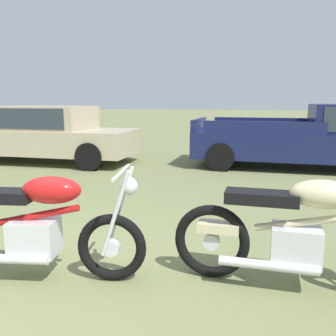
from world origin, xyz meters
TOP-DOWN VIEW (x-y plane):
  - ground_plane at (0.00, 0.00)m, footprint 120.00×120.00m
  - motorcycle_red at (0.02, -0.01)m, footprint 2.03×0.68m
  - motorcycle_cream at (2.27, 0.24)m, footprint 2.05×0.64m
  - car_beige at (-3.02, 5.75)m, footprint 4.44×2.00m
  - pickup_truck_navy at (3.61, 6.07)m, footprint 5.28×2.29m

SIDE VIEW (x-z plane):
  - ground_plane at x=0.00m, z-range 0.00..0.00m
  - motorcycle_red at x=0.02m, z-range -0.03..0.99m
  - motorcycle_cream at x=2.27m, z-range -0.03..0.99m
  - pickup_truck_navy at x=3.61m, z-range 0.01..1.50m
  - car_beige at x=-3.02m, z-range 0.08..1.51m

